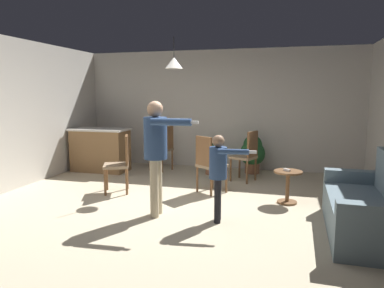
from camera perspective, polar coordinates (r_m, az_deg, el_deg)
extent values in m
plane|color=beige|center=(5.33, -2.49, -10.57)|extent=(7.68, 7.68, 0.00)
cube|color=beige|center=(8.16, 4.36, 5.61)|extent=(6.40, 0.10, 2.70)
cube|color=slate|center=(4.86, 26.23, -10.54)|extent=(0.88, 1.46, 0.45)
cube|color=slate|center=(4.08, 28.19, -12.90)|extent=(0.85, 0.20, 0.63)
cube|color=slate|center=(5.60, 24.94, -7.07)|extent=(0.85, 0.20, 0.63)
cylinder|color=brown|center=(5.73, 28.05, -9.91)|extent=(0.05, 0.05, 0.06)
cylinder|color=brown|center=(4.14, 23.29, -16.52)|extent=(0.05, 0.05, 0.06)
cylinder|color=brown|center=(5.63, 21.46, -9.81)|extent=(0.05, 0.05, 0.06)
cube|color=olive|center=(8.07, -14.63, -1.06)|extent=(1.20, 0.60, 0.91)
cube|color=beige|center=(8.01, -14.76, 2.30)|extent=(1.26, 0.66, 0.04)
cylinder|color=brown|center=(5.70, 15.34, -4.37)|extent=(0.44, 0.44, 0.03)
cylinder|color=brown|center=(5.76, 15.25, -6.90)|extent=(0.06, 0.06, 0.49)
cylinder|color=brown|center=(5.82, 15.16, -9.09)|extent=(0.31, 0.31, 0.03)
cylinder|color=tan|center=(5.08, -5.55, -6.76)|extent=(0.12, 0.12, 0.82)
cylinder|color=tan|center=(4.92, -6.14, -7.25)|extent=(0.12, 0.12, 0.82)
cylinder|color=navy|center=(4.86, -5.96, 0.95)|extent=(0.32, 0.32, 0.58)
sphere|color=tan|center=(4.83, -6.03, 5.67)|extent=(0.22, 0.22, 0.22)
cylinder|color=navy|center=(5.05, -5.31, 0.89)|extent=(0.10, 0.10, 0.54)
cylinder|color=navy|center=(4.58, -3.47, 3.60)|extent=(0.55, 0.13, 0.10)
cube|color=white|center=(4.51, 0.24, 3.54)|extent=(0.13, 0.04, 0.04)
cylinder|color=black|center=(4.85, 4.25, -8.84)|extent=(0.09, 0.09, 0.60)
cylinder|color=black|center=(4.73, 4.15, -9.28)|extent=(0.09, 0.09, 0.60)
cylinder|color=navy|center=(4.66, 4.27, -3.08)|extent=(0.24, 0.24, 0.42)
sphere|color=#9E7556|center=(4.61, 4.31, 0.47)|extent=(0.16, 0.16, 0.16)
cylinder|color=navy|center=(4.80, 4.37, -3.01)|extent=(0.07, 0.07, 0.40)
cylinder|color=navy|center=(4.49, 6.71, -1.25)|extent=(0.40, 0.12, 0.07)
cube|color=white|center=(4.49, 9.63, -1.31)|extent=(0.13, 0.05, 0.04)
cylinder|color=brown|center=(6.19, 0.86, -5.75)|extent=(0.04, 0.04, 0.45)
cylinder|color=brown|center=(5.93, 3.13, -6.39)|extent=(0.04, 0.04, 0.45)
cylinder|color=brown|center=(6.42, 3.31, -5.25)|extent=(0.04, 0.04, 0.45)
cylinder|color=brown|center=(6.17, 5.60, -5.83)|extent=(0.04, 0.04, 0.45)
cube|color=#997F60|center=(6.12, 3.24, -3.52)|extent=(0.58, 0.58, 0.05)
cube|color=brown|center=(5.94, 1.92, -1.16)|extent=(0.33, 0.25, 0.50)
cylinder|color=brown|center=(6.78, 8.93, -4.60)|extent=(0.04, 0.04, 0.45)
cylinder|color=brown|center=(7.10, 10.28, -4.06)|extent=(0.04, 0.04, 0.45)
cylinder|color=brown|center=(6.95, 6.29, -4.23)|extent=(0.04, 0.04, 0.45)
cylinder|color=brown|center=(7.26, 7.73, -3.73)|extent=(0.04, 0.04, 0.45)
cube|color=#997F60|center=(6.97, 8.35, -2.14)|extent=(0.54, 0.54, 0.05)
cube|color=brown|center=(6.84, 9.80, -0.04)|extent=(0.17, 0.37, 0.50)
cylinder|color=brown|center=(6.11, -10.56, -6.06)|extent=(0.04, 0.04, 0.45)
cylinder|color=brown|center=(6.46, -10.47, -5.28)|extent=(0.04, 0.04, 0.45)
cylinder|color=brown|center=(6.14, -13.94, -6.11)|extent=(0.04, 0.04, 0.45)
cylinder|color=brown|center=(6.49, -13.67, -5.33)|extent=(0.04, 0.04, 0.45)
cube|color=#997F60|center=(6.24, -12.23, -3.45)|extent=(0.56, 0.56, 0.05)
cube|color=brown|center=(6.19, -10.55, -0.93)|extent=(0.19, 0.36, 0.50)
cylinder|color=brown|center=(7.70, -4.86, -3.00)|extent=(0.04, 0.04, 0.45)
cylinder|color=brown|center=(7.97, -3.24, -2.59)|extent=(0.04, 0.04, 0.45)
cylinder|color=brown|center=(7.92, -6.89, -2.71)|extent=(0.04, 0.04, 0.45)
cylinder|color=brown|center=(8.19, -5.24, -2.32)|extent=(0.04, 0.04, 0.45)
cube|color=#7F664C|center=(7.90, -5.08, -0.87)|extent=(0.53, 0.53, 0.05)
cube|color=brown|center=(7.75, -4.02, 1.01)|extent=(0.16, 0.37, 0.50)
cylinder|color=brown|center=(7.56, 3.18, -4.15)|extent=(0.26, 0.26, 0.20)
sphere|color=#235B2D|center=(7.51, 3.19, -2.25)|extent=(0.44, 0.44, 0.44)
sphere|color=#235B2D|center=(7.48, 3.20, -1.10)|extent=(0.33, 0.33, 0.33)
cylinder|color=brown|center=(7.75, 9.75, -3.77)|extent=(0.31, 0.31, 0.25)
sphere|color=#235B2D|center=(7.70, 9.80, -1.50)|extent=(0.54, 0.54, 0.54)
sphere|color=#235B2D|center=(7.67, 9.84, -0.12)|extent=(0.40, 0.40, 0.40)
cube|color=white|center=(5.67, 15.17, -4.08)|extent=(0.11, 0.12, 0.04)
cone|color=silver|center=(6.35, -2.95, 13.01)|extent=(0.32, 0.32, 0.20)
cylinder|color=black|center=(6.38, -2.96, 15.43)|extent=(0.01, 0.01, 0.36)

